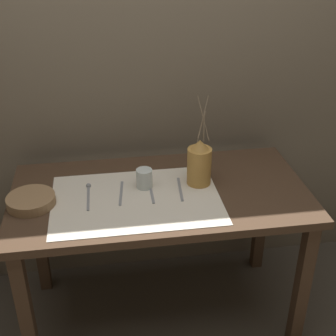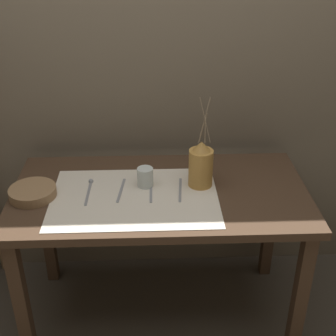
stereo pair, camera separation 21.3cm
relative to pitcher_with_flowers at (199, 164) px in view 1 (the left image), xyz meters
name	(u,v)px [view 1 (the left image)]	position (x,y,z in m)	size (l,w,h in m)	color
ground_plane	(161,312)	(-0.19, -0.04, -0.89)	(12.00, 12.00, 0.00)	#473F35
stone_wall_back	(147,75)	(-0.19, 0.43, 0.31)	(7.00, 0.06, 2.40)	#6B5E4C
wooden_table	(160,209)	(-0.19, -0.04, -0.21)	(1.40, 0.72, 0.78)	#422D1E
linen_cloth	(136,199)	(-0.31, -0.10, -0.11)	(0.77, 0.52, 0.00)	beige
pitcher_with_flowers	(199,164)	(0.00, 0.00, 0.00)	(0.12, 0.12, 0.44)	#B7843D
wooden_bowl	(31,201)	(-0.78, -0.07, -0.09)	(0.22, 0.22, 0.05)	#8E6B47
glass_tumbler_near	(144,178)	(-0.26, 0.00, -0.06)	(0.08, 0.08, 0.09)	silver
spoon_inner	(88,191)	(-0.53, 0.00, -0.10)	(0.02, 0.22, 0.02)	gray
fork_inner	(121,193)	(-0.38, -0.04, -0.10)	(0.04, 0.21, 0.00)	gray
spoon_outer	(150,184)	(-0.24, 0.01, -0.10)	(0.02, 0.22, 0.02)	gray
fork_outer	(180,189)	(-0.10, -0.05, -0.10)	(0.03, 0.21, 0.00)	gray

